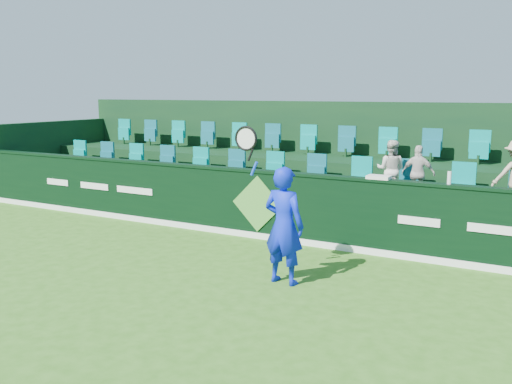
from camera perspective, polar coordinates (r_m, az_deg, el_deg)
The scene contains 12 objects.
ground at distance 8.19m, azimuth -13.43°, elevation -10.63°, with size 60.00×60.00×0.00m, color #2E6417.
sponsor_hoarding at distance 11.15m, azimuth 0.43°, elevation -1.22°, with size 16.00×0.25×1.35m.
stand_tier_front at distance 12.16m, azimuth 2.92°, elevation -1.60°, with size 16.00×2.00×0.80m, color black.
stand_tier_back at distance 13.82m, azimuth 6.42°, elevation 0.81°, with size 16.00×1.80×1.30m, color black.
stand_rear at distance 14.15m, azimuth 7.17°, elevation 3.33°, with size 16.00×4.10×2.60m.
seat_row_front at distance 12.40m, azimuth 3.76°, elevation 1.90°, with size 13.50×0.50×0.60m, color #018880.
seat_row_back at distance 13.97m, azimuth 6.98°, elevation 4.83°, with size 13.50×0.50×0.60m, color #018880.
tennis_player at distance 8.48m, azimuth 2.76°, elevation -3.26°, with size 1.18×0.47×2.41m.
spectator_left at distance 11.22m, azimuth 13.31°, elevation 2.19°, with size 0.56×0.43×1.14m, color beige.
spectator_middle at distance 11.10m, azimuth 15.92°, elevation 1.78°, with size 0.62×0.26×1.06m, color beige.
towel at distance 10.12m, azimuth 12.18°, elevation 1.46°, with size 0.40×0.26×0.06m, color silver.
drinks_bottle at distance 9.84m, azimuth 18.77°, elevation 1.36°, with size 0.07×0.07×0.21m, color silver.
Camera 1 is at (5.26, -5.59, 2.85)m, focal length 40.00 mm.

